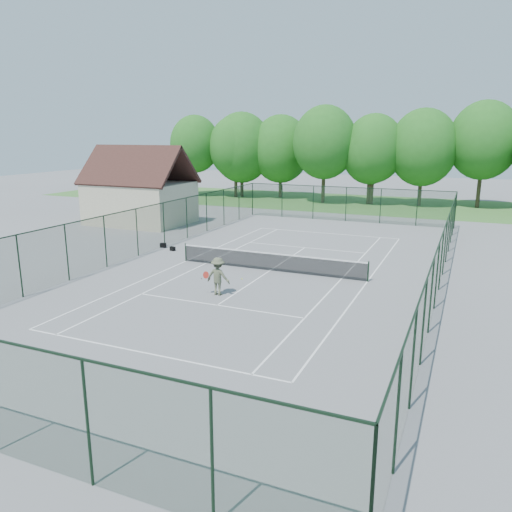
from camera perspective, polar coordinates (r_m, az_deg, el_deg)
The scene contains 10 objects.
ground at distance 28.19m, azimuth 1.61°, elevation -1.68°, with size 140.00×140.00×0.00m, color gray.
grass_far at distance 56.65m, azimuth 13.00°, elevation 5.80°, with size 80.00×16.00×0.01m, color #447B33.
court_lines at distance 28.19m, azimuth 1.61°, elevation -1.67°, with size 11.05×23.85×0.01m.
tennis_net at distance 28.04m, azimuth 1.62°, elevation -0.55°, with size 11.08×0.08×1.10m.
fence_enclosure at distance 27.81m, azimuth 1.63°, elevation 1.42°, with size 18.05×36.05×3.02m.
utility_building at distance 44.04m, azimuth -13.16°, elevation 7.69°, with size 8.60×6.27×6.63m.
tree_line_far at distance 56.18m, azimuth 13.34°, elevation 11.85°, with size 39.40×6.40×9.70m.
sports_bag_a at distance 34.46m, azimuth -10.57°, elevation 1.21°, with size 0.39×0.23×0.31m, color black.
sports_bag_b at distance 33.40m, azimuth -9.51°, elevation 0.83°, with size 0.35×0.22×0.28m, color black.
tennis_player at distance 23.82m, azimuth -4.36°, elevation -2.33°, with size 1.98×0.89×1.83m.
Camera 1 is at (10.04, -25.25, 7.50)m, focal length 35.00 mm.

